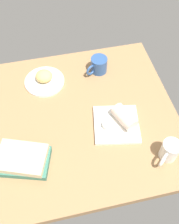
% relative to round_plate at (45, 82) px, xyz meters
% --- Properties ---
extents(dining_table, '(1.10, 0.90, 0.04)m').
position_rel_round_plate_xyz_m(dining_table, '(-0.06, 0.26, -0.03)').
color(dining_table, '#9E754C').
rests_on(dining_table, ground).
extents(round_plate, '(0.21, 0.21, 0.01)m').
position_rel_round_plate_xyz_m(round_plate, '(0.00, 0.00, 0.00)').
color(round_plate, white).
rests_on(round_plate, dining_table).
extents(scone_pastry, '(0.10, 0.10, 0.06)m').
position_rel_round_plate_xyz_m(scone_pastry, '(-0.00, -0.01, 0.04)').
color(scone_pastry, '#DDB569').
rests_on(scone_pastry, round_plate).
extents(square_plate, '(0.25, 0.25, 0.02)m').
position_rel_round_plate_xyz_m(square_plate, '(-0.30, 0.35, 0.00)').
color(square_plate, white).
rests_on(square_plate, dining_table).
extents(sauce_cup, '(0.05, 0.05, 0.02)m').
position_rel_round_plate_xyz_m(sauce_cup, '(-0.25, 0.35, 0.02)').
color(sauce_cup, silver).
rests_on(sauce_cup, square_plate).
extents(breakfast_wrap, '(0.11, 0.14, 0.07)m').
position_rel_round_plate_xyz_m(breakfast_wrap, '(-0.34, 0.34, 0.04)').
color(breakfast_wrap, beige).
rests_on(breakfast_wrap, square_plate).
extents(book_stack, '(0.25, 0.21, 0.06)m').
position_rel_round_plate_xyz_m(book_stack, '(0.14, 0.45, 0.02)').
color(book_stack, '#387260').
rests_on(book_stack, dining_table).
extents(coffee_mug, '(0.13, 0.10, 0.09)m').
position_rel_round_plate_xyz_m(coffee_mug, '(-0.30, -0.02, 0.04)').
color(coffee_mug, '#2D518C').
rests_on(coffee_mug, dining_table).
extents(second_mug, '(0.11, 0.10, 0.10)m').
position_rel_round_plate_xyz_m(second_mug, '(-0.47, 0.55, 0.04)').
color(second_mug, white).
rests_on(second_mug, dining_table).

